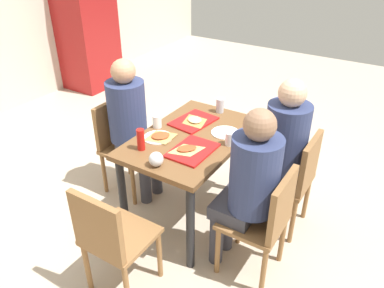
{
  "coord_description": "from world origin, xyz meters",
  "views": [
    {
      "loc": [
        -2.16,
        -1.35,
        2.17
      ],
      "look_at": [
        0.0,
        0.0,
        0.68
      ],
      "focal_mm": 35.66,
      "sensor_mm": 36.0,
      "label": 1
    }
  ],
  "objects_px": {
    "paper_plate_center": "(158,137)",
    "pizza_slice_b": "(195,120)",
    "person_far_side": "(131,119)",
    "chair_left_end": "(111,237)",
    "chair_far_side": "(121,140)",
    "pizza_slice_a": "(187,149)",
    "tray_red_far": "(194,121)",
    "person_in_red": "(249,181)",
    "tray_red_near": "(192,150)",
    "plastic_cup_b": "(230,139)",
    "main_table": "(192,148)",
    "condiment_bottle": "(141,140)",
    "chair_near_left": "(266,218)",
    "drink_fridge": "(86,21)",
    "foil_bundle": "(156,159)",
    "pizza_slice_c": "(161,136)",
    "person_in_brown_jacket": "(280,144)",
    "chair_near_right": "(294,176)",
    "soda_can": "(220,105)",
    "paper_plate_near_edge": "(225,133)",
    "plastic_cup_a": "(157,121)"
  },
  "relations": [
    {
      "from": "main_table",
      "to": "condiment_bottle",
      "type": "xyz_separation_m",
      "value": [
        -0.37,
        0.2,
        0.19
      ]
    },
    {
      "from": "chair_near_right",
      "to": "person_in_brown_jacket",
      "type": "bearing_deg",
      "value": 90.0
    },
    {
      "from": "chair_left_end",
      "to": "plastic_cup_a",
      "type": "xyz_separation_m",
      "value": [
        0.92,
        0.31,
        0.32
      ]
    },
    {
      "from": "pizza_slice_a",
      "to": "plastic_cup_b",
      "type": "xyz_separation_m",
      "value": [
        0.25,
        -0.21,
        0.03
      ]
    },
    {
      "from": "chair_near_left",
      "to": "tray_red_far",
      "type": "height_order",
      "value": "chair_near_left"
    },
    {
      "from": "tray_red_near",
      "to": "chair_far_side",
      "type": "bearing_deg",
      "value": 77.28
    },
    {
      "from": "chair_far_side",
      "to": "soda_can",
      "type": "relative_size",
      "value": 6.88
    },
    {
      "from": "condiment_bottle",
      "to": "foil_bundle",
      "type": "relative_size",
      "value": 1.6
    },
    {
      "from": "chair_left_end",
      "to": "condiment_bottle",
      "type": "relative_size",
      "value": 5.25
    },
    {
      "from": "paper_plate_center",
      "to": "condiment_bottle",
      "type": "distance_m",
      "value": 0.21
    },
    {
      "from": "paper_plate_near_edge",
      "to": "drink_fridge",
      "type": "height_order",
      "value": "drink_fridge"
    },
    {
      "from": "tray_red_near",
      "to": "foil_bundle",
      "type": "relative_size",
      "value": 3.6
    },
    {
      "from": "pizza_slice_b",
      "to": "foil_bundle",
      "type": "distance_m",
      "value": 0.68
    },
    {
      "from": "paper_plate_center",
      "to": "paper_plate_near_edge",
      "type": "relative_size",
      "value": 1.0
    },
    {
      "from": "chair_near_right",
      "to": "pizza_slice_c",
      "type": "xyz_separation_m",
      "value": [
        -0.44,
        0.92,
        0.29
      ]
    },
    {
      "from": "person_far_side",
      "to": "chair_left_end",
      "type": "bearing_deg",
      "value": -147.39
    },
    {
      "from": "paper_plate_center",
      "to": "pizza_slice_b",
      "type": "height_order",
      "value": "pizza_slice_b"
    },
    {
      "from": "chair_far_side",
      "to": "plastic_cup_b",
      "type": "height_order",
      "value": "plastic_cup_b"
    },
    {
      "from": "paper_plate_center",
      "to": "condiment_bottle",
      "type": "relative_size",
      "value": 1.38
    },
    {
      "from": "chair_left_end",
      "to": "pizza_slice_b",
      "type": "xyz_separation_m",
      "value": [
        1.13,
        0.09,
        0.29
      ]
    },
    {
      "from": "paper_plate_center",
      "to": "drink_fridge",
      "type": "xyz_separation_m",
      "value": [
        1.9,
        2.65,
        0.19
      ]
    },
    {
      "from": "soda_can",
      "to": "foil_bundle",
      "type": "distance_m",
      "value": 0.96
    },
    {
      "from": "person_far_side",
      "to": "tray_red_near",
      "type": "relative_size",
      "value": 3.47
    },
    {
      "from": "pizza_slice_a",
      "to": "tray_red_far",
      "type": "bearing_deg",
      "value": 26.03
    },
    {
      "from": "chair_near_left",
      "to": "tray_red_far",
      "type": "distance_m",
      "value": 1.02
    },
    {
      "from": "person_in_red",
      "to": "soda_can",
      "type": "height_order",
      "value": "person_in_red"
    },
    {
      "from": "person_in_red",
      "to": "condiment_bottle",
      "type": "distance_m",
      "value": 0.82
    },
    {
      "from": "chair_near_right",
      "to": "chair_left_end",
      "type": "bearing_deg",
      "value": 148.73
    },
    {
      "from": "tray_red_near",
      "to": "paper_plate_center",
      "type": "distance_m",
      "value": 0.33
    },
    {
      "from": "condiment_bottle",
      "to": "chair_left_end",
      "type": "bearing_deg",
      "value": -161.12
    },
    {
      "from": "person_in_red",
      "to": "tray_red_near",
      "type": "bearing_deg",
      "value": 80.01
    },
    {
      "from": "tray_red_near",
      "to": "pizza_slice_c",
      "type": "xyz_separation_m",
      "value": [
        0.04,
        0.3,
        0.01
      ]
    },
    {
      "from": "tray_red_near",
      "to": "paper_plate_near_edge",
      "type": "distance_m",
      "value": 0.37
    },
    {
      "from": "chair_near_left",
      "to": "condiment_bottle",
      "type": "bearing_deg",
      "value": 95.1
    },
    {
      "from": "chair_far_side",
      "to": "condiment_bottle",
      "type": "xyz_separation_m",
      "value": [
        -0.37,
        -0.55,
        0.35
      ]
    },
    {
      "from": "chair_left_end",
      "to": "pizza_slice_a",
      "type": "xyz_separation_m",
      "value": [
        0.72,
        -0.1,
        0.29
      ]
    },
    {
      "from": "tray_red_far",
      "to": "paper_plate_center",
      "type": "relative_size",
      "value": 1.64
    },
    {
      "from": "person_in_red",
      "to": "plastic_cup_b",
      "type": "bearing_deg",
      "value": 43.97
    },
    {
      "from": "paper_plate_near_edge",
      "to": "condiment_bottle",
      "type": "relative_size",
      "value": 1.38
    },
    {
      "from": "paper_plate_center",
      "to": "main_table",
      "type": "bearing_deg",
      "value": -49.68
    },
    {
      "from": "person_in_brown_jacket",
      "to": "person_far_side",
      "type": "bearing_deg",
      "value": 103.07
    },
    {
      "from": "drink_fridge",
      "to": "chair_left_end",
      "type": "bearing_deg",
      "value": -133.19
    },
    {
      "from": "plastic_cup_b",
      "to": "main_table",
      "type": "bearing_deg",
      "value": 95.23
    },
    {
      "from": "main_table",
      "to": "foil_bundle",
      "type": "xyz_separation_m",
      "value": [
        -0.48,
        -0.02,
        0.16
      ]
    },
    {
      "from": "drink_fridge",
      "to": "main_table",
      "type": "bearing_deg",
      "value": -121.24
    },
    {
      "from": "chair_near_right",
      "to": "plastic_cup_b",
      "type": "distance_m",
      "value": 0.6
    },
    {
      "from": "pizza_slice_c",
      "to": "soda_can",
      "type": "height_order",
      "value": "soda_can"
    },
    {
      "from": "chair_left_end",
      "to": "tray_red_far",
      "type": "relative_size",
      "value": 2.33
    },
    {
      "from": "tray_red_far",
      "to": "pizza_slice_a",
      "type": "xyz_separation_m",
      "value": [
        -0.42,
        -0.21,
        0.02
      ]
    },
    {
      "from": "chair_far_side",
      "to": "pizza_slice_a",
      "type": "bearing_deg",
      "value": -104.94
    }
  ]
}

